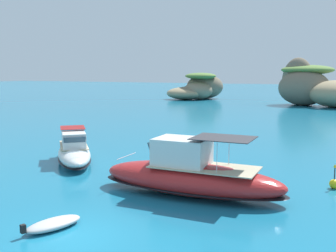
% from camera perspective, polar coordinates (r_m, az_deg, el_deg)
% --- Properties ---
extents(ground_plane, '(400.00, 400.00, 0.00)m').
position_cam_1_polar(ground_plane, '(17.90, -13.14, -14.99)').
color(ground_plane, '#197093').
extents(islet_large, '(16.58, 14.12, 9.54)m').
position_cam_1_polar(islet_large, '(85.03, 19.83, 5.22)').
color(islet_large, '#756651').
rests_on(islet_large, ground).
extents(islet_small, '(14.74, 16.08, 6.41)m').
position_cam_1_polar(islet_small, '(99.14, 4.28, 5.30)').
color(islet_small, '#756651').
rests_on(islet_small, ground).
extents(motorboat_red, '(10.79, 3.34, 3.37)m').
position_cam_1_polar(motorboat_red, '(22.65, 3.12, -7.06)').
color(motorboat_red, red).
rests_on(motorboat_red, ground).
extents(motorboat_white, '(7.05, 7.62, 2.51)m').
position_cam_1_polar(motorboat_white, '(31.16, -13.13, -3.64)').
color(motorboat_white, white).
rests_on(motorboat_white, ground).
extents(dinghy_tender, '(1.89, 2.86, 0.58)m').
position_cam_1_polar(dinghy_tender, '(18.85, -15.90, -13.17)').
color(dinghy_tender, '#B2B2B2').
rests_on(dinghy_tender, ground).
extents(channel_buoy, '(0.56, 0.56, 1.48)m').
position_cam_1_polar(channel_buoy, '(25.83, 22.43, -7.46)').
color(channel_buoy, yellow).
rests_on(channel_buoy, ground).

